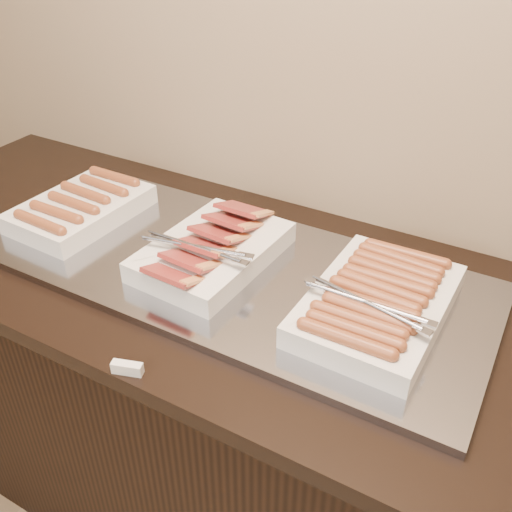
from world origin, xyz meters
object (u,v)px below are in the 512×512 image
Objects in this scene: dish_center at (212,250)px; dish_right at (377,302)px; dish_left at (81,207)px; warming_tray at (224,267)px; counter at (227,403)px.

dish_right is at bearing 3.15° from dish_center.
warming_tray is at bearing 2.38° from dish_left.
warming_tray is at bearing -179.23° from dish_right.
dish_left is 0.92× the size of dish_center.
dish_left is at bearing -177.58° from dish_center.
warming_tray reaches higher than counter.
dish_left reaches higher than counter.
dish_center is (-0.02, -0.00, 0.50)m from counter.
dish_right is (0.39, 0.00, 0.00)m from dish_center.
counter is 5.99× the size of dish_left.
warming_tray is 3.12× the size of dish_right.
dish_right is at bearing -0.52° from counter.
dish_right is at bearing 2.14° from dish_left.
dish_left is at bearing -180.00° from warming_tray.
dish_center is (-0.03, -0.00, 0.04)m from warming_tray.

